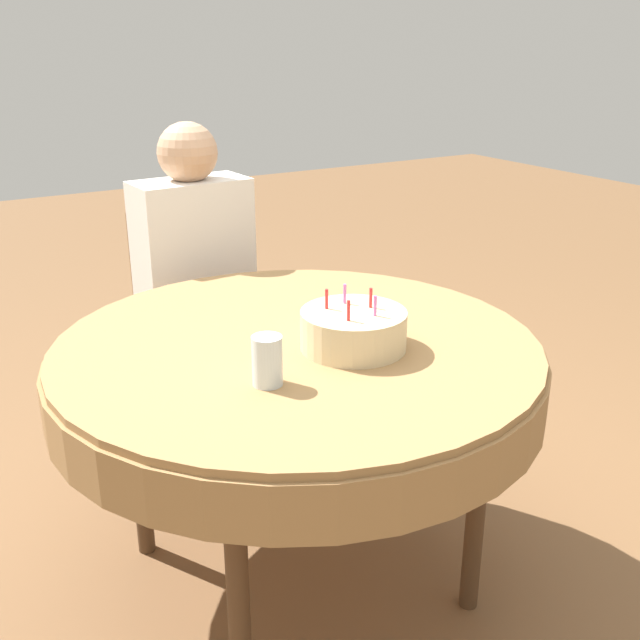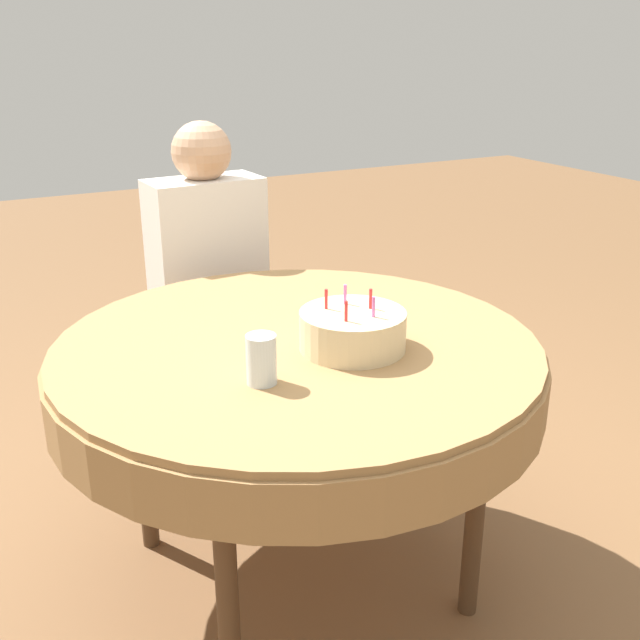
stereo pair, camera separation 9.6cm
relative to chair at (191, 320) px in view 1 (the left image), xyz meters
The scene contains 6 objects.
ground_plane 1.05m from the chair, 94.15° to the right, with size 12.00×12.00×0.00m, color brown.
dining_table 0.96m from the chair, 94.15° to the right, with size 1.26×1.26×0.74m.
chair is the anchor object (origin of this frame).
person 0.26m from the chair, 87.03° to the right, with size 0.40×0.31×1.20m.
birthday_cake 1.10m from the chair, 88.31° to the right, with size 0.26×0.26×0.15m.
drinking_glass 1.20m from the chair, 102.36° to the right, with size 0.07×0.07×0.11m.
Camera 1 is at (-0.85, -1.54, 1.47)m, focal length 42.00 mm.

